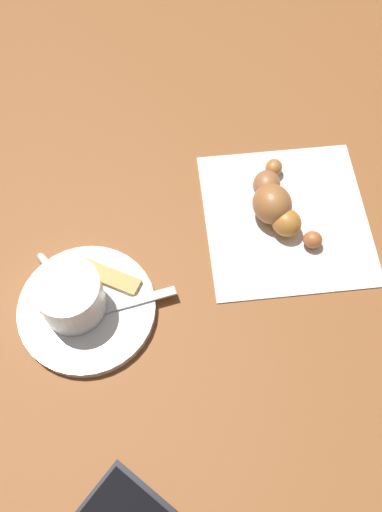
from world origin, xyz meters
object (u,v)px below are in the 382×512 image
(sugar_packet, at_px, (107,276))
(napkin, at_px, (286,218))
(teaspoon, at_px, (99,311))
(espresso_cup, at_px, (71,299))
(croissant, at_px, (276,204))
(saucer, at_px, (87,309))

(sugar_packet, xyz_separation_m, napkin, (-0.21, 0.01, -0.01))
(teaspoon, height_order, napkin, teaspoon)
(espresso_cup, relative_size, croissant, 0.72)
(saucer, relative_size, napkin, 0.75)
(sugar_packet, height_order, croissant, croissant)
(napkin, height_order, croissant, croissant)
(napkin, bearing_deg, espresso_cup, 3.53)
(sugar_packet, bearing_deg, teaspoon, 104.90)
(saucer, xyz_separation_m, napkin, (-0.24, -0.02, -0.00))
(espresso_cup, distance_m, napkin, 0.25)
(croissant, bearing_deg, sugar_packet, 1.67)
(saucer, xyz_separation_m, teaspoon, (-0.01, 0.01, 0.01))
(espresso_cup, distance_m, teaspoon, 0.03)
(croissant, bearing_deg, napkin, 131.74)
(espresso_cup, xyz_separation_m, sugar_packet, (-0.04, -0.02, -0.02))
(saucer, bearing_deg, napkin, -175.71)
(teaspoon, bearing_deg, espresso_cup, -31.00)
(napkin, relative_size, croissant, 1.45)
(espresso_cup, xyz_separation_m, napkin, (-0.25, -0.02, -0.04))
(teaspoon, relative_size, napkin, 0.64)
(saucer, relative_size, teaspoon, 1.17)
(napkin, bearing_deg, sugar_packet, -1.43)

